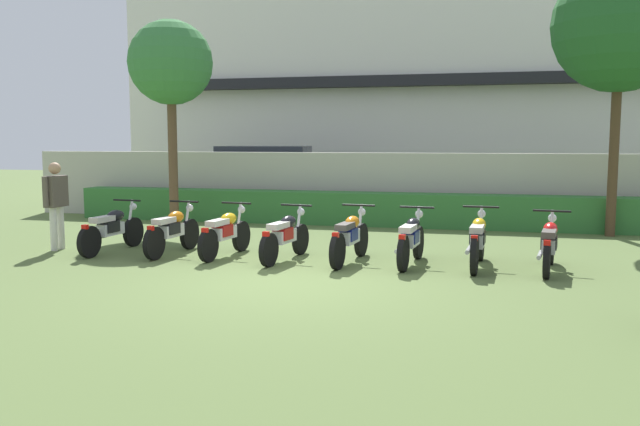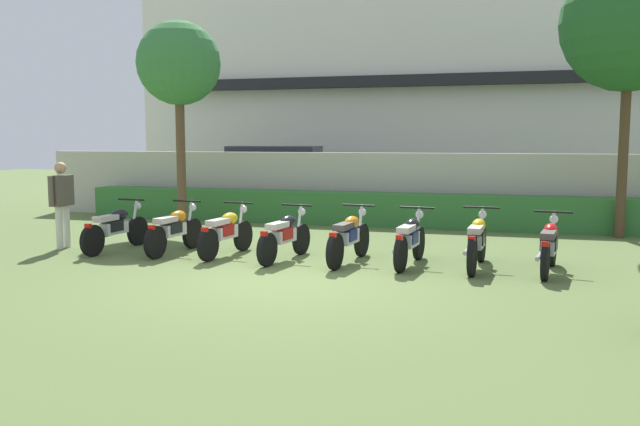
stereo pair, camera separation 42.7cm
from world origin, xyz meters
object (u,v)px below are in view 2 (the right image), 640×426
(parked_car, at_px, (280,177))
(motorcycle_in_row_0, at_px, (116,228))
(tree_far_side, at_px, (630,24))
(motorcycle_in_row_4, at_px, (349,237))
(motorcycle_in_row_6, at_px, (477,241))
(inspector_person, at_px, (62,197))
(motorcycle_in_row_2, at_px, (226,232))
(motorcycle_in_row_7, at_px, (549,246))
(motorcycle_in_row_1, at_px, (174,230))
(motorcycle_in_row_5, at_px, (410,239))
(tree_near_inspector, at_px, (179,65))
(motorcycle_in_row_3, at_px, (285,235))

(parked_car, relative_size, motorcycle_in_row_0, 2.44)
(tree_far_side, relative_size, motorcycle_in_row_4, 3.07)
(tree_far_side, xyz_separation_m, motorcycle_in_row_6, (-2.78, -4.30, -4.01))
(motorcycle_in_row_0, distance_m, inspector_person, 1.27)
(parked_car, relative_size, motorcycle_in_row_2, 2.62)
(tree_far_side, bearing_deg, motorcycle_in_row_4, -138.29)
(parked_car, distance_m, inspector_person, 8.61)
(motorcycle_in_row_7, bearing_deg, motorcycle_in_row_1, 98.38)
(tree_far_side, xyz_separation_m, inspector_person, (-10.57, -4.41, -3.48))
(motorcycle_in_row_1, bearing_deg, inspector_person, 96.35)
(motorcycle_in_row_4, relative_size, motorcycle_in_row_5, 1.07)
(inspector_person, bearing_deg, motorcycle_in_row_6, 0.85)
(tree_far_side, bearing_deg, parked_car, 155.93)
(motorcycle_in_row_0, distance_m, motorcycle_in_row_6, 6.64)
(motorcycle_in_row_2, bearing_deg, inspector_person, 98.67)
(tree_near_inspector, height_order, tree_far_side, tree_far_side)
(tree_near_inspector, height_order, motorcycle_in_row_7, tree_near_inspector)
(motorcycle_in_row_2, bearing_deg, tree_near_inspector, 44.63)
(motorcycle_in_row_3, xyz_separation_m, motorcycle_in_row_5, (2.17, 0.10, 0.00))
(motorcycle_in_row_0, relative_size, motorcycle_in_row_2, 1.07)
(motorcycle_in_row_0, height_order, motorcycle_in_row_4, motorcycle_in_row_4)
(tree_far_side, bearing_deg, motorcycle_in_row_1, -152.03)
(tree_far_side, distance_m, motorcycle_in_row_7, 6.16)
(motorcycle_in_row_4, xyz_separation_m, motorcycle_in_row_6, (2.12, 0.07, 0.01))
(parked_car, distance_m, motorcycle_in_row_5, 9.93)
(motorcycle_in_row_4, relative_size, inspector_person, 1.15)
(parked_car, height_order, tree_near_inspector, tree_near_inspector)
(motorcycle_in_row_2, bearing_deg, tree_far_side, -51.58)
(motorcycle_in_row_4, distance_m, motorcycle_in_row_7, 3.23)
(motorcycle_in_row_4, xyz_separation_m, inspector_person, (-5.66, -0.04, 0.54))
(motorcycle_in_row_1, height_order, motorcycle_in_row_7, motorcycle_in_row_1)
(motorcycle_in_row_2, xyz_separation_m, inspector_person, (-3.38, -0.08, 0.55))
(motorcycle_in_row_1, distance_m, motorcycle_in_row_5, 4.34)
(motorcycle_in_row_1, relative_size, motorcycle_in_row_5, 1.00)
(tree_near_inspector, bearing_deg, motorcycle_in_row_0, -81.25)
(motorcycle_in_row_7, relative_size, inspector_person, 1.08)
(motorcycle_in_row_1, relative_size, motorcycle_in_row_4, 0.94)
(motorcycle_in_row_3, height_order, motorcycle_in_row_6, motorcycle_in_row_6)
(motorcycle_in_row_2, relative_size, motorcycle_in_row_5, 0.99)
(motorcycle_in_row_4, bearing_deg, parked_car, 33.15)
(motorcycle_in_row_0, bearing_deg, motorcycle_in_row_1, -83.84)
(motorcycle_in_row_3, bearing_deg, motorcycle_in_row_0, 97.85)
(motorcycle_in_row_1, relative_size, motorcycle_in_row_7, 1.00)
(motorcycle_in_row_3, distance_m, motorcycle_in_row_7, 4.36)
(tree_far_side, relative_size, motorcycle_in_row_5, 3.28)
(motorcycle_in_row_3, xyz_separation_m, inspector_person, (-4.53, 0.03, 0.55))
(tree_near_inspector, xyz_separation_m, inspector_person, (-0.57, -3.77, -2.88))
(motorcycle_in_row_5, bearing_deg, tree_far_side, -35.74)
(motorcycle_in_row_1, height_order, inspector_person, inspector_person)
(motorcycle_in_row_0, bearing_deg, motorcycle_in_row_5, -84.59)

